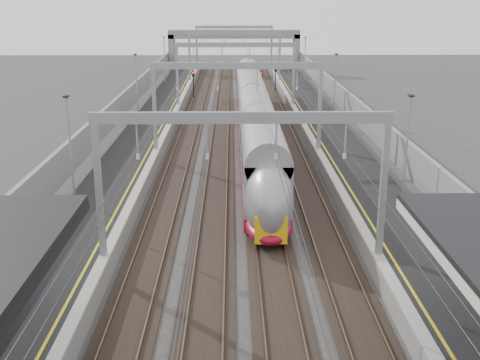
{
  "coord_description": "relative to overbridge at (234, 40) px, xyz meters",
  "views": [
    {
      "loc": [
        -0.41,
        -3.29,
        12.32
      ],
      "look_at": [
        0.0,
        26.86,
        3.07
      ],
      "focal_mm": 45.0,
      "sensor_mm": 36.0,
      "label": 1
    }
  ],
  "objects": [
    {
      "name": "platform_left",
      "position": [
        -8.0,
        -55.0,
        -4.81
      ],
      "size": [
        4.0,
        120.0,
        1.0
      ],
      "primitive_type": "cube",
      "color": "black",
      "rests_on": "ground"
    },
    {
      "name": "platform_right",
      "position": [
        8.0,
        -55.0,
        -4.81
      ],
      "size": [
        4.0,
        120.0,
        1.0
      ],
      "primitive_type": "cube",
      "color": "black",
      "rests_on": "ground"
    },
    {
      "name": "tracks",
      "position": [
        0.0,
        -55.0,
        -5.26
      ],
      "size": [
        11.4,
        140.0,
        0.2
      ],
      "color": "black",
      "rests_on": "ground"
    },
    {
      "name": "overhead_line",
      "position": [
        0.0,
        -48.38,
        0.83
      ],
      "size": [
        13.0,
        140.0,
        6.6
      ],
      "color": "gray",
      "rests_on": "platform_left"
    },
    {
      "name": "overbridge",
      "position": [
        0.0,
        0.0,
        0.0
      ],
      "size": [
        22.0,
        2.2,
        6.9
      ],
      "color": "gray",
      "rests_on": "ground"
    },
    {
      "name": "wall_left",
      "position": [
        -11.2,
        -55.0,
        -3.71
      ],
      "size": [
        0.3,
        120.0,
        3.2
      ],
      "primitive_type": "cube",
      "color": "gray",
      "rests_on": "ground"
    },
    {
      "name": "wall_right",
      "position": [
        11.2,
        -55.0,
        -3.71
      ],
      "size": [
        0.3,
        120.0,
        3.2
      ],
      "primitive_type": "cube",
      "color": "gray",
      "rests_on": "ground"
    },
    {
      "name": "train",
      "position": [
        1.5,
        -53.85,
        -3.3
      ],
      "size": [
        2.58,
        47.03,
        4.09
      ],
      "color": "maroon",
      "rests_on": "ground"
    },
    {
      "name": "signal_green",
      "position": [
        -5.2,
        -28.15,
        -2.89
      ],
      "size": [
        0.32,
        0.32,
        3.48
      ],
      "color": "black",
      "rests_on": "ground"
    },
    {
      "name": "signal_red_near",
      "position": [
        3.2,
        -29.1,
        -2.89
      ],
      "size": [
        0.32,
        0.32,
        3.48
      ],
      "color": "black",
      "rests_on": "ground"
    },
    {
      "name": "signal_red_far",
      "position": [
        5.4,
        -22.98,
        -2.89
      ],
      "size": [
        0.32,
        0.32,
        3.48
      ],
      "color": "black",
      "rests_on": "ground"
    }
  ]
}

